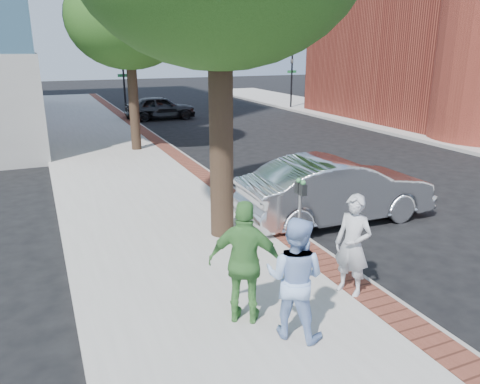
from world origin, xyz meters
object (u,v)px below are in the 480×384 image
person_gray (353,245)px  person_officer (295,278)px  bg_car (160,108)px  person_green (246,263)px  parking_meter (300,198)px  sedan_silver (336,189)px

person_gray → person_officer: (-1.52, -0.68, 0.03)m
bg_car → person_green: bearing=170.7°
person_green → bg_car: 22.82m
parking_meter → person_gray: (-0.22, -2.11, -0.17)m
person_gray → bg_car: person_gray is taller
person_officer → person_green: 0.79m
person_gray → person_green: size_ratio=0.91×
person_gray → person_officer: 1.66m
sedan_silver → bg_car: bearing=0.2°
person_gray → bg_car: (2.33, 22.33, -0.32)m
parking_meter → person_officer: size_ratio=0.80×
bg_car → parking_meter: bearing=175.7°
person_gray → person_green: (-2.01, -0.07, 0.09)m
person_gray → bg_car: bearing=149.7°
parking_meter → sedan_silver: 2.28m
parking_meter → person_green: size_ratio=0.76×
person_green → parking_meter: bearing=-102.4°
person_officer → bg_car: person_officer is taller
parking_meter → sedan_silver: size_ratio=0.30×
parking_meter → person_officer: 3.29m
person_gray → sedan_silver: (2.04, 3.41, -0.22)m
person_officer → bg_car: bearing=-52.7°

